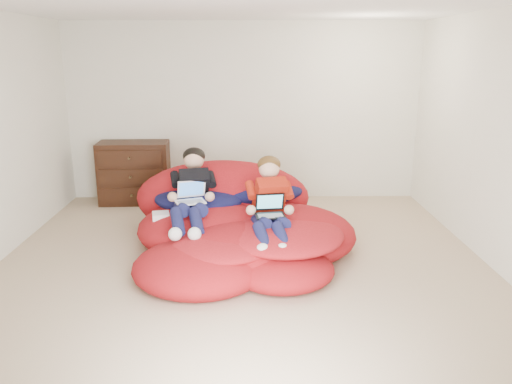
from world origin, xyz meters
name	(u,v)px	position (x,y,z in m)	size (l,w,h in m)	color
room_shell	(242,245)	(0.00, 0.00, 0.22)	(5.10, 5.10, 2.77)	tan
dresser	(135,173)	(-1.55, 2.24, 0.44)	(0.99, 0.57, 0.87)	#311A0D
beanbag_pile	(236,226)	(-0.07, 0.41, 0.27)	(2.48, 2.44, 0.93)	#AE1319
cream_pillow	(188,177)	(-0.66, 1.25, 0.62)	(0.40, 0.26, 0.26)	beige
older_boy	(192,188)	(-0.54, 0.48, 0.68)	(0.41, 1.19, 0.71)	black
younger_boy	(270,200)	(0.29, 0.16, 0.64)	(0.40, 1.09, 0.75)	#A8200E
laptop_white	(191,196)	(-0.54, 0.38, 0.63)	(0.35, 0.37, 0.21)	white
laptop_black	(270,210)	(0.29, 0.09, 0.56)	(0.32, 0.32, 0.21)	black
power_adapter	(161,216)	(-0.86, 0.34, 0.42)	(0.17, 0.17, 0.07)	white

